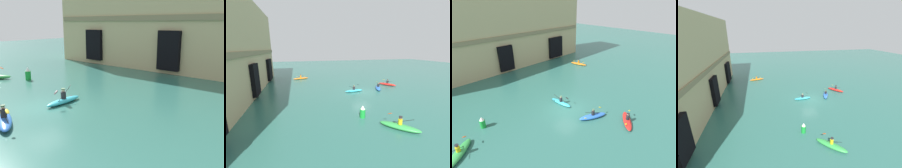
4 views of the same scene
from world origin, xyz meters
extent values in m
plane|color=#2D665B|center=(0.00, 0.00, 0.00)|extent=(120.00, 120.00, 0.00)
cube|color=tan|center=(1.05, 18.36, 6.62)|extent=(35.47, 6.66, 13.24)
cube|color=#847555|center=(1.05, 14.98, 5.90)|extent=(34.76, 0.24, 0.60)
cube|color=black|center=(-10.07, 14.88, 2.53)|extent=(2.62, 0.70, 3.93)
cube|color=black|center=(0.95, 14.88, 2.53)|extent=(2.51, 0.70, 4.16)
ellipsoid|color=blue|center=(0.82, -3.20, 0.21)|extent=(3.15, 2.00, 0.41)
cylinder|color=#232328|center=(0.82, -3.20, 0.65)|extent=(0.34, 0.34, 0.47)
sphere|color=tan|center=(0.82, -3.20, 0.99)|extent=(0.20, 0.20, 0.20)
cylinder|color=#4C6B4C|center=(0.82, -3.20, 1.07)|extent=(0.25, 0.25, 0.06)
cylinder|color=black|center=(0.82, -3.20, 0.67)|extent=(2.06, 0.53, 0.81)
ellipsoid|color=yellow|center=(-0.10, -2.98, 0.33)|extent=(0.46, 0.28, 0.20)
ellipsoid|color=yellow|center=(1.73, -3.42, 1.02)|extent=(0.46, 0.28, 0.20)
ellipsoid|color=#33B2C6|center=(0.38, 1.22, 0.17)|extent=(0.86, 2.92, 0.35)
cylinder|color=#232328|center=(0.38, 1.22, 0.58)|extent=(0.36, 0.36, 0.47)
sphere|color=beige|center=(0.38, 1.22, 0.93)|extent=(0.23, 0.23, 0.23)
cylinder|color=#4C6B4C|center=(0.38, 1.22, 1.03)|extent=(0.29, 0.29, 0.06)
cylinder|color=black|center=(0.38, 1.22, 0.61)|extent=(0.60, 1.80, 0.93)
ellipsoid|color=black|center=(0.14, 2.00, 0.21)|extent=(0.30, 0.45, 0.24)
ellipsoid|color=black|center=(0.63, 0.43, 1.00)|extent=(0.30, 0.45, 0.24)
ellipsoid|color=#D84C19|center=(-10.11, 2.06, 1.12)|extent=(0.45, 0.38, 0.24)
cylinder|color=green|center=(-8.05, 3.62, 0.42)|extent=(0.53, 0.53, 0.85)
cone|color=white|center=(-8.05, 3.62, 1.03)|extent=(0.45, 0.45, 0.37)
camera|label=1|loc=(13.58, -9.00, 5.40)|focal=40.00mm
camera|label=2|loc=(-20.31, 9.46, 6.52)|focal=24.00mm
camera|label=3|loc=(-12.15, -11.71, 11.51)|focal=28.00mm
camera|label=4|loc=(-21.75, 8.14, 11.10)|focal=24.00mm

